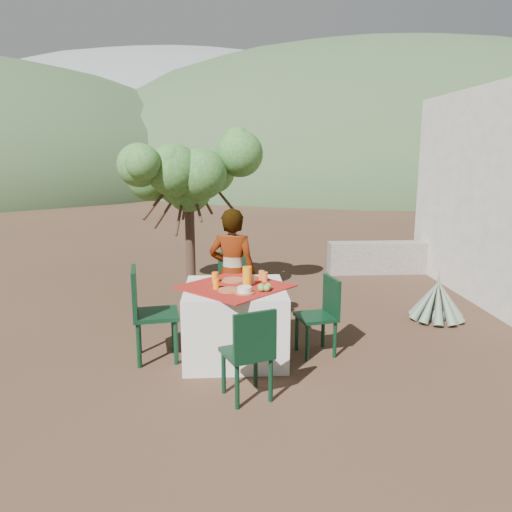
{
  "coord_description": "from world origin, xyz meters",
  "views": [
    {
      "loc": [
        0.53,
        -5.08,
        2.1
      ],
      "look_at": [
        0.84,
        0.24,
        0.99
      ],
      "focal_mm": 35.0,
      "sensor_mm": 36.0,
      "label": 1
    }
  ],
  "objects": [
    {
      "name": "hill_near_right",
      "position": [
        12.0,
        36.0,
        0.0
      ],
      "size": [
        48.0,
        48.0,
        20.0
      ],
      "primitive_type": "ellipsoid",
      "color": "#33512D",
      "rests_on": "ground"
    },
    {
      "name": "chair_left",
      "position": [
        -0.29,
        -0.19,
        0.54
      ],
      "size": [
        0.52,
        0.52,
        0.97
      ],
      "rotation": [
        0.0,
        0.0,
        1.74
      ],
      "color": "black",
      "rests_on": "ground"
    },
    {
      "name": "glass_far",
      "position": [
        0.39,
        0.0,
        0.82
      ],
      "size": [
        0.07,
        0.07,
        0.11
      ],
      "primitive_type": "cylinder",
      "color": "orange",
      "rests_on": "table"
    },
    {
      "name": "jar_right",
      "position": [
        0.89,
        0.1,
        0.81
      ],
      "size": [
        0.06,
        0.06,
        0.1
      ],
      "primitive_type": "cylinder",
      "color": "orange",
      "rests_on": "table"
    },
    {
      "name": "juice_pitcher",
      "position": [
        0.72,
        -0.18,
        0.86
      ],
      "size": [
        0.09,
        0.09,
        0.21
      ],
      "primitive_type": "cylinder",
      "color": "orange",
      "rests_on": "table"
    },
    {
      "name": "napkin_holder",
      "position": [
        0.77,
        -0.08,
        0.81
      ],
      "size": [
        0.08,
        0.06,
        0.09
      ],
      "primitive_type": "cube",
      "rotation": [
        0.0,
        0.0,
        -0.22
      ],
      "color": "white",
      "rests_on": "table"
    },
    {
      "name": "hill_far_right",
      "position": [
        28.0,
        46.0,
        0.0
      ],
      "size": [
        36.0,
        36.0,
        14.0
      ],
      "primitive_type": "ellipsoid",
      "color": "slate",
      "rests_on": "ground"
    },
    {
      "name": "person",
      "position": [
        0.58,
        0.47,
        0.75
      ],
      "size": [
        0.62,
        0.48,
        1.49
      ],
      "primitive_type": "imported",
      "rotation": [
        0.0,
        0.0,
        2.88
      ],
      "color": "#8C6651",
      "rests_on": "ground"
    },
    {
      "name": "shrub_tree",
      "position": [
        0.06,
        2.08,
        1.68
      ],
      "size": [
        1.8,
        1.77,
        2.12
      ],
      "color": "#412920",
      "rests_on": "ground"
    },
    {
      "name": "plate_far",
      "position": [
        0.58,
        0.06,
        0.77
      ],
      "size": [
        0.25,
        0.25,
        0.01
      ],
      "primitive_type": "cylinder",
      "color": "brown",
      "rests_on": "table"
    },
    {
      "name": "chair_right",
      "position": [
        1.51,
        -0.12,
        0.46
      ],
      "size": [
        0.45,
        0.45,
        0.82
      ],
      "rotation": [
        0.0,
        0.0,
        4.93
      ],
      "color": "black",
      "rests_on": "ground"
    },
    {
      "name": "agave",
      "position": [
        3.17,
        0.84,
        0.25
      ],
      "size": [
        0.7,
        0.68,
        0.74
      ],
      "rotation": [
        0.0,
        0.0,
        -0.0
      ],
      "color": "slate",
      "rests_on": "ground"
    },
    {
      "name": "ground",
      "position": [
        0.0,
        0.0,
        0.0
      ],
      "size": [
        160.0,
        160.0,
        0.0
      ],
      "primitive_type": "plane",
      "color": "#382519",
      "rests_on": "ground"
    },
    {
      "name": "glass_near",
      "position": [
        0.41,
        -0.25,
        0.81
      ],
      "size": [
        0.06,
        0.06,
        0.1
      ],
      "primitive_type": "cylinder",
      "color": "orange",
      "rests_on": "table"
    },
    {
      "name": "fruit_cluster",
      "position": [
        0.88,
        -0.36,
        0.8
      ],
      "size": [
        0.14,
        0.13,
        0.07
      ],
      "color": "olive",
      "rests_on": "table"
    },
    {
      "name": "hill_far_center",
      "position": [
        -4.0,
        52.0,
        0.0
      ],
      "size": [
        60.0,
        60.0,
        24.0
      ],
      "primitive_type": "ellipsoid",
      "color": "slate",
      "rests_on": "ground"
    },
    {
      "name": "chair_far",
      "position": [
        0.57,
        0.89,
        0.49
      ],
      "size": [
        0.5,
        0.5,
        0.88
      ],
      "rotation": [
        0.0,
        0.0,
        -0.28
      ],
      "color": "black",
      "rests_on": "ground"
    },
    {
      "name": "chair_near",
      "position": [
        0.71,
        -1.13,
        0.46
      ],
      "size": [
        0.5,
        0.5,
        0.83
      ],
      "rotation": [
        0.0,
        0.0,
        3.52
      ],
      "color": "black",
      "rests_on": "ground"
    },
    {
      "name": "jar_left",
      "position": [
        0.91,
        0.01,
        0.81
      ],
      "size": [
        0.06,
        0.06,
        0.1
      ],
      "primitive_type": "cylinder",
      "color": "orange",
      "rests_on": "table"
    },
    {
      "name": "table",
      "position": [
        0.6,
        -0.16,
        0.38
      ],
      "size": [
        1.3,
        1.3,
        0.76
      ],
      "color": "silver",
      "rests_on": "ground"
    },
    {
      "name": "bowl_plate",
      "position": [
        0.69,
        -0.43,
        0.77
      ],
      "size": [
        0.2,
        0.2,
        0.01
      ],
      "primitive_type": "cylinder",
      "color": "brown",
      "rests_on": "table"
    },
    {
      "name": "stone_wall",
      "position": [
        3.6,
        3.4,
        0.28
      ],
      "size": [
        2.6,
        0.35,
        0.55
      ],
      "primitive_type": "cube",
      "color": "gray",
      "rests_on": "ground"
    },
    {
      "name": "plate_near",
      "position": [
        0.54,
        -0.33,
        0.77
      ],
      "size": [
        0.22,
        0.22,
        0.01
      ],
      "primitive_type": "cylinder",
      "color": "brown",
      "rests_on": "table"
    },
    {
      "name": "white_bowl",
      "position": [
        0.69,
        -0.43,
        0.8
      ],
      "size": [
        0.14,
        0.14,
        0.05
      ],
      "primitive_type": "cylinder",
      "color": "white",
      "rests_on": "bowl_plate"
    }
  ]
}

